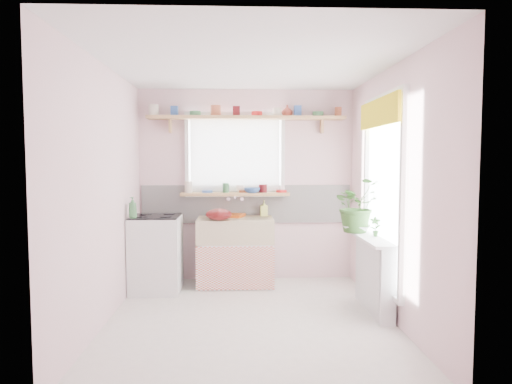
{
  "coord_description": "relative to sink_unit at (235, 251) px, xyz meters",
  "views": [
    {
      "loc": [
        -0.13,
        -4.41,
        1.58
      ],
      "look_at": [
        0.08,
        0.55,
        1.23
      ],
      "focal_mm": 32.0,
      "sensor_mm": 36.0,
      "label": 1
    }
  ],
  "objects": [
    {
      "name": "room",
      "position": [
        0.81,
        -0.43,
        0.94
      ],
      "size": [
        3.2,
        3.2,
        3.2
      ],
      "color": "white",
      "rests_on": "ground"
    },
    {
      "name": "sink_unit",
      "position": [
        0.0,
        0.0,
        0.0
      ],
      "size": [
        0.95,
        0.65,
        1.11
      ],
      "color": "white",
      "rests_on": "ground"
    },
    {
      "name": "cooker",
      "position": [
        -0.95,
        -0.24,
        0.03
      ],
      "size": [
        0.58,
        0.58,
        0.93
      ],
      "color": "white",
      "rests_on": "ground"
    },
    {
      "name": "radiator_ledge",
      "position": [
        1.45,
        -1.09,
        -0.03
      ],
      "size": [
        0.22,
        0.95,
        0.78
      ],
      "color": "white",
      "rests_on": "ground"
    },
    {
      "name": "windowsill",
      "position": [
        -0.0,
        0.19,
        0.71
      ],
      "size": [
        1.4,
        0.22,
        0.04
      ],
      "primitive_type": "cube",
      "color": "tan",
      "rests_on": "room"
    },
    {
      "name": "pine_shelf",
      "position": [
        0.15,
        0.18,
        1.69
      ],
      "size": [
        2.52,
        0.24,
        0.04
      ],
      "primitive_type": "cube",
      "color": "tan",
      "rests_on": "room"
    },
    {
      "name": "shelf_crockery",
      "position": [
        0.13,
        0.18,
        1.76
      ],
      "size": [
        2.47,
        0.11,
        0.12
      ],
      "color": "silver",
      "rests_on": "pine_shelf"
    },
    {
      "name": "sill_crockery",
      "position": [
        -0.05,
        0.19,
        0.78
      ],
      "size": [
        1.35,
        0.11,
        0.12
      ],
      "color": "silver",
      "rests_on": "windowsill"
    },
    {
      "name": "dish_tray",
      "position": [
        -0.08,
        0.15,
        0.44
      ],
      "size": [
        0.43,
        0.37,
        0.04
      ],
      "primitive_type": "cube",
      "rotation": [
        0.0,
        0.0,
        -0.31
      ],
      "color": "#DD5A13",
      "rests_on": "sink_unit"
    },
    {
      "name": "colander",
      "position": [
        -0.2,
        -0.19,
        0.49
      ],
      "size": [
        0.36,
        0.36,
        0.14
      ],
      "primitive_type": "ellipsoid",
      "rotation": [
        0.0,
        0.0,
        -0.15
      ],
      "color": "#570E10",
      "rests_on": "sink_unit"
    },
    {
      "name": "jade_plant",
      "position": [
        1.36,
        -0.69,
        0.65
      ],
      "size": [
        0.66,
        0.61,
        0.61
      ],
      "primitive_type": "imported",
      "rotation": [
        0.0,
        0.0,
        0.3
      ],
      "color": "#366227",
      "rests_on": "radiator_ledge"
    },
    {
      "name": "fruit_bowl",
      "position": [
        1.36,
        -0.69,
        0.38
      ],
      "size": [
        0.39,
        0.39,
        0.08
      ],
      "primitive_type": "imported",
      "rotation": [
        0.0,
        0.0,
        -0.28
      ],
      "color": "silver",
      "rests_on": "radiator_ledge"
    },
    {
      "name": "herb_pot",
      "position": [
        1.48,
        -0.99,
        0.45
      ],
      "size": [
        0.12,
        0.09,
        0.21
      ],
      "primitive_type": "imported",
      "rotation": [
        0.0,
        0.0,
        -0.12
      ],
      "color": "#326829",
      "rests_on": "radiator_ledge"
    },
    {
      "name": "soap_bottle_sink",
      "position": [
        0.37,
        0.21,
        0.52
      ],
      "size": [
        0.09,
        0.1,
        0.21
      ],
      "primitive_type": "imported",
      "rotation": [
        0.0,
        0.0,
        0.02
      ],
      "color": "#E3EF6A",
      "rests_on": "sink_unit"
    },
    {
      "name": "sill_cup",
      "position": [
        0.07,
        0.25,
        0.77
      ],
      "size": [
        0.14,
        0.14,
        0.09
      ],
      "primitive_type": "imported",
      "rotation": [
        0.0,
        0.0,
        0.23
      ],
      "color": "white",
      "rests_on": "windowsill"
    },
    {
      "name": "sill_bowl",
      "position": [
        0.22,
        0.13,
        0.76
      ],
      "size": [
        0.27,
        0.27,
        0.06
      ],
      "primitive_type": "imported",
      "rotation": [
        0.0,
        0.0,
        -0.41
      ],
      "color": "#30599E",
      "rests_on": "windowsill"
    },
    {
      "name": "shelf_vase",
      "position": [
        0.68,
        0.24,
        1.78
      ],
      "size": [
        0.19,
        0.19,
        0.15
      ],
      "primitive_type": "imported",
      "rotation": [
        0.0,
        0.0,
        -0.35
      ],
      "color": "#A34032",
      "rests_on": "pine_shelf"
    },
    {
      "name": "cooker_bottle",
      "position": [
        -1.17,
        -0.46,
        0.61
      ],
      "size": [
        0.13,
        0.13,
        0.25
      ],
      "primitive_type": "imported",
      "rotation": [
        0.0,
        0.0,
        -0.43
      ],
      "color": "#3A7542",
      "rests_on": "cooker"
    },
    {
      "name": "fruit",
      "position": [
        1.37,
        -0.69,
        0.44
      ],
      "size": [
        0.2,
        0.14,
        0.1
      ],
      "color": "orange",
      "rests_on": "fruit_bowl"
    }
  ]
}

